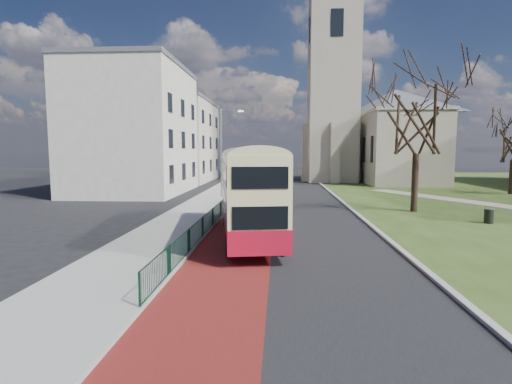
# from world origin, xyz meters

# --- Properties ---
(ground) EXTENTS (160.00, 160.00, 0.00)m
(ground) POSITION_xyz_m (0.00, 0.00, 0.00)
(ground) COLOR black
(ground) RESTS_ON ground
(road_carriageway) EXTENTS (9.00, 120.00, 0.01)m
(road_carriageway) POSITION_xyz_m (1.50, 20.00, 0.01)
(road_carriageway) COLOR black
(road_carriageway) RESTS_ON ground
(bus_lane) EXTENTS (3.40, 120.00, 0.01)m
(bus_lane) POSITION_xyz_m (-1.20, 20.00, 0.01)
(bus_lane) COLOR #591414
(bus_lane) RESTS_ON ground
(pavement_west) EXTENTS (4.00, 120.00, 0.12)m
(pavement_west) POSITION_xyz_m (-5.00, 20.00, 0.06)
(pavement_west) COLOR gray
(pavement_west) RESTS_ON ground
(kerb_west) EXTENTS (0.25, 120.00, 0.13)m
(kerb_west) POSITION_xyz_m (-3.00, 20.00, 0.07)
(kerb_west) COLOR #999993
(kerb_west) RESTS_ON ground
(kerb_east) EXTENTS (0.25, 80.00, 0.13)m
(kerb_east) POSITION_xyz_m (6.10, 22.00, 0.07)
(kerb_east) COLOR #999993
(kerb_east) RESTS_ON ground
(pedestrian_railing) EXTENTS (0.07, 24.00, 1.12)m
(pedestrian_railing) POSITION_xyz_m (-2.95, 4.00, 0.55)
(pedestrian_railing) COLOR #0B311E
(pedestrian_railing) RESTS_ON ground
(gothic_church) EXTENTS (16.38, 18.00, 40.00)m
(gothic_church) POSITION_xyz_m (12.56, 38.00, 13.13)
(gothic_church) COLOR gray
(gothic_church) RESTS_ON ground
(street_block_near) EXTENTS (10.30, 14.30, 13.00)m
(street_block_near) POSITION_xyz_m (-14.00, 22.00, 6.51)
(street_block_near) COLOR beige
(street_block_near) RESTS_ON ground
(street_block_far) EXTENTS (10.30, 16.30, 11.50)m
(street_block_far) POSITION_xyz_m (-14.00, 38.00, 5.76)
(street_block_far) COLOR #B4AB98
(street_block_far) RESTS_ON ground
(streetlamp) EXTENTS (2.13, 0.18, 8.00)m
(streetlamp) POSITION_xyz_m (-4.35, 18.00, 4.59)
(streetlamp) COLOR gray
(streetlamp) RESTS_ON pavement_west
(bus) EXTENTS (4.04, 10.69, 4.37)m
(bus) POSITION_xyz_m (-0.69, 1.22, 2.49)
(bus) COLOR #A80F24
(bus) RESTS_ON ground
(winter_tree_near) EXTENTS (9.38, 9.38, 10.54)m
(winter_tree_near) POSITION_xyz_m (10.39, 10.44, 7.35)
(winter_tree_near) COLOR black
(winter_tree_near) RESTS_ON grass_green
(litter_bin) EXTENTS (0.67, 0.67, 0.90)m
(litter_bin) POSITION_xyz_m (13.29, 5.95, 0.49)
(litter_bin) COLOR black
(litter_bin) RESTS_ON grass_green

